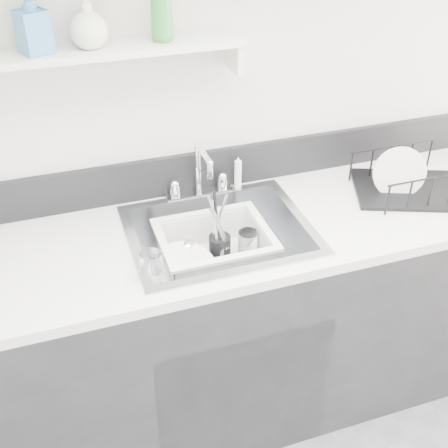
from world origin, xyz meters
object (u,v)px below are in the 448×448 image
object	(u,v)px
wash_tub	(215,251)
dish_rack	(410,175)
sink	(220,251)
counter_run	(220,325)

from	to	relation	value
wash_tub	dish_rack	bearing A→B (deg)	1.08
sink	dish_rack	xyz separation A→B (m)	(0.78, 0.02, 0.16)
sink	wash_tub	xyz separation A→B (m)	(-0.02, 0.01, -0.00)
dish_rack	counter_run	bearing A→B (deg)	-157.03
sink	wash_tub	bearing A→B (deg)	157.29
counter_run	wash_tub	distance (m)	0.37
counter_run	dish_rack	bearing A→B (deg)	1.63
sink	dish_rack	distance (m)	0.80
sink	wash_tub	distance (m)	0.02
wash_tub	dish_rack	distance (m)	0.82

